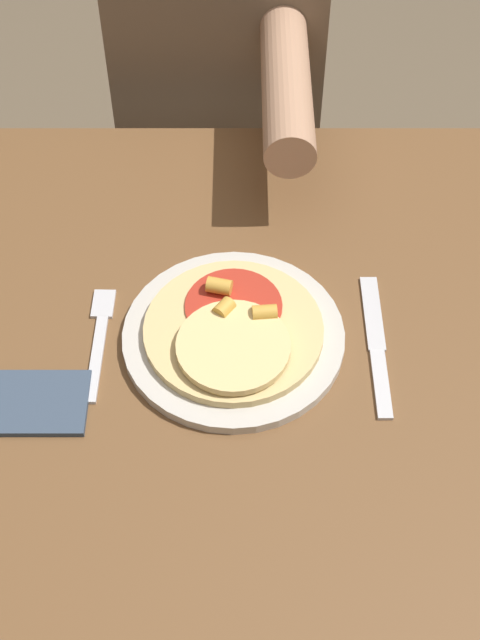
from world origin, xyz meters
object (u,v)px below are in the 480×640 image
(dining_table, at_px, (237,380))
(plate, at_px, (240,337))
(knife, at_px, (379,347))
(pizza, at_px, (240,331))
(person_diner, at_px, (223,79))
(fork, at_px, (102,335))

(dining_table, distance_m, plate, 0.12)
(dining_table, distance_m, knife, 0.21)
(plate, height_order, pizza, pizza)
(person_diner, bearing_deg, fork, -103.09)
(fork, height_order, person_diner, person_diner)
(plate, bearing_deg, fork, 178.32)
(knife, height_order, person_diner, person_diner)
(fork, distance_m, person_diner, 0.62)
(pizza, relative_size, fork, 1.27)
(plate, distance_m, person_diner, 0.61)
(pizza, height_order, fork, pizza)
(dining_table, xyz_separation_m, pizza, (0.00, -0.02, 0.14))
(plate, relative_size, person_diner, 0.23)
(pizza, bearing_deg, person_diner, 92.98)
(plate, xyz_separation_m, pizza, (-0.00, -0.00, 0.02))
(pizza, xyz_separation_m, knife, (0.17, -0.01, -0.02))
(fork, bearing_deg, pizza, -3.31)
(plate, relative_size, fork, 1.58)
(dining_table, distance_m, pizza, 0.14)
(fork, height_order, knife, same)
(pizza, relative_size, knife, 1.01)
(plate, bearing_deg, dining_table, 104.19)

